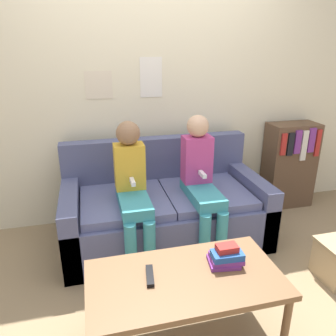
{
  "coord_description": "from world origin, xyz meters",
  "views": [
    {
      "loc": [
        -0.6,
        -1.99,
        1.66
      ],
      "look_at": [
        0.0,
        0.42,
        0.73
      ],
      "focal_mm": 35.0,
      "sensor_mm": 36.0,
      "label": 1
    }
  ],
  "objects_px": {
    "tv_remote": "(150,276)",
    "bookshelf": "(289,165)",
    "person_right": "(201,178)",
    "person_left": "(132,186)",
    "coffee_table": "(185,283)",
    "couch": "(164,209)"
  },
  "relations": [
    {
      "from": "coffee_table",
      "to": "bookshelf",
      "type": "xyz_separation_m",
      "value": [
        1.61,
        1.47,
        0.05
      ]
    },
    {
      "from": "coffee_table",
      "to": "person_right",
      "type": "bearing_deg",
      "value": 65.72
    },
    {
      "from": "tv_remote",
      "to": "bookshelf",
      "type": "height_order",
      "value": "bookshelf"
    },
    {
      "from": "couch",
      "to": "bookshelf",
      "type": "distance_m",
      "value": 1.52
    },
    {
      "from": "coffee_table",
      "to": "person_left",
      "type": "height_order",
      "value": "person_left"
    },
    {
      "from": "person_left",
      "to": "bookshelf",
      "type": "relative_size",
      "value": 1.23
    },
    {
      "from": "person_left",
      "to": "tv_remote",
      "type": "relative_size",
      "value": 6.43
    },
    {
      "from": "person_left",
      "to": "coffee_table",
      "type": "bearing_deg",
      "value": -80.45
    },
    {
      "from": "person_right",
      "to": "bookshelf",
      "type": "height_order",
      "value": "person_right"
    },
    {
      "from": "person_right",
      "to": "couch",
      "type": "bearing_deg",
      "value": 143.24
    },
    {
      "from": "coffee_table",
      "to": "tv_remote",
      "type": "distance_m",
      "value": 0.2
    },
    {
      "from": "coffee_table",
      "to": "tv_remote",
      "type": "height_order",
      "value": "tv_remote"
    },
    {
      "from": "tv_remote",
      "to": "person_left",
      "type": "bearing_deg",
      "value": 95.39
    },
    {
      "from": "couch",
      "to": "tv_remote",
      "type": "distance_m",
      "value": 1.15
    },
    {
      "from": "person_right",
      "to": "tv_remote",
      "type": "height_order",
      "value": "person_right"
    },
    {
      "from": "bookshelf",
      "to": "tv_remote",
      "type": "bearing_deg",
      "value": -141.75
    },
    {
      "from": "tv_remote",
      "to": "bookshelf",
      "type": "bearing_deg",
      "value": 45.98
    },
    {
      "from": "couch",
      "to": "tv_remote",
      "type": "bearing_deg",
      "value": -107.42
    },
    {
      "from": "coffee_table",
      "to": "bookshelf",
      "type": "bearing_deg",
      "value": 42.25
    },
    {
      "from": "person_left",
      "to": "tv_remote",
      "type": "bearing_deg",
      "value": -92.34
    },
    {
      "from": "coffee_table",
      "to": "person_left",
      "type": "xyz_separation_m",
      "value": [
        -0.16,
        0.92,
        0.22
      ]
    },
    {
      "from": "couch",
      "to": "coffee_table",
      "type": "bearing_deg",
      "value": -97.51
    }
  ]
}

